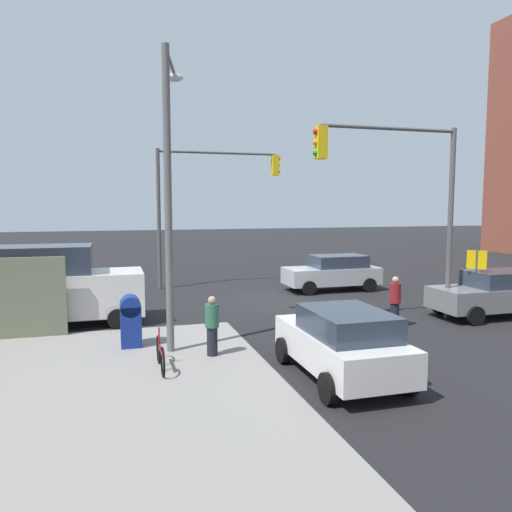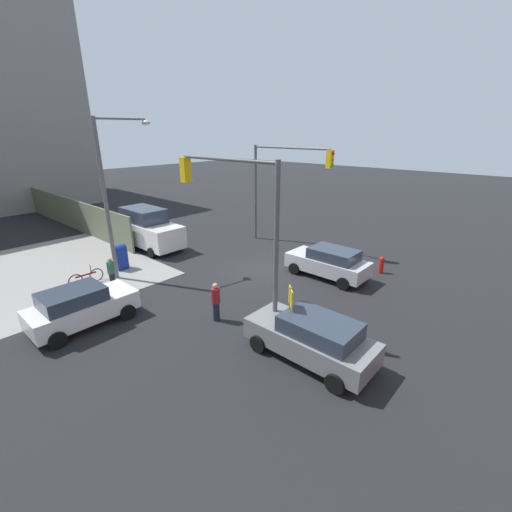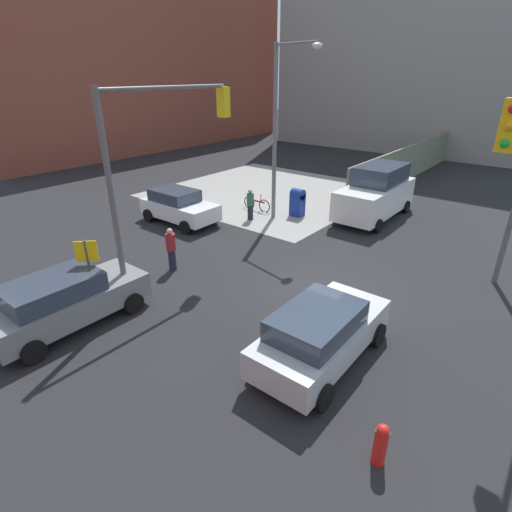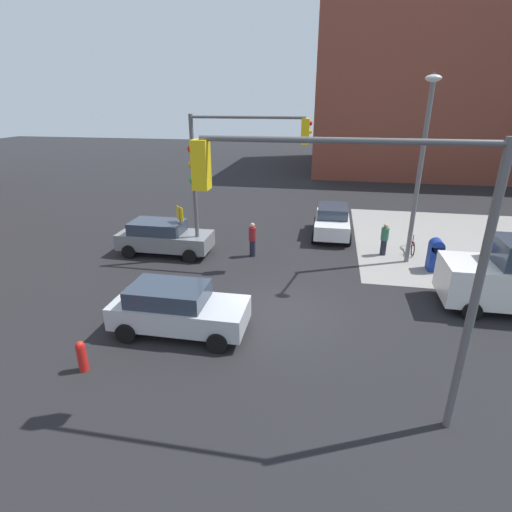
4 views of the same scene
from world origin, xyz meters
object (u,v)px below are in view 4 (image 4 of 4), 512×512
at_px(street_lamp_corner, 421,160).
at_px(coupe_white, 332,221).
at_px(traffic_signal_nw_corner, 237,161).
at_px(sedan_gray, 164,237).
at_px(pedestrian_waiting, 384,239).
at_px(traffic_signal_se_corner, 364,230).
at_px(bicycle_leaning_on_fence, 411,245).
at_px(hatchback_silver, 177,308).
at_px(pedestrian_crossing, 253,239).
at_px(fire_hydrant, 82,355).
at_px(mailbox_blue, 435,254).

bearing_deg(street_lamp_corner, coupe_white, 133.69).
height_order(traffic_signal_nw_corner, sedan_gray, traffic_signal_nw_corner).
height_order(sedan_gray, pedestrian_waiting, sedan_gray).
distance_m(traffic_signal_se_corner, bicycle_leaning_on_fence, 12.93).
relative_size(hatchback_silver, pedestrian_crossing, 2.59).
relative_size(sedan_gray, pedestrian_waiting, 2.82).
relative_size(traffic_signal_nw_corner, traffic_signal_se_corner, 1.00).
bearing_deg(fire_hydrant, traffic_signal_nw_corner, 74.17).
distance_m(street_lamp_corner, pedestrian_crossing, 8.10).
relative_size(hatchback_silver, sedan_gray, 0.97).
bearing_deg(hatchback_silver, fire_hydrant, -128.21).
relative_size(street_lamp_corner, pedestrian_waiting, 5.07).
bearing_deg(hatchback_silver, pedestrian_crossing, 81.02).
distance_m(traffic_signal_nw_corner, street_lamp_corner, 7.71).
bearing_deg(fire_hydrant, pedestrian_crossing, 72.30).
relative_size(pedestrian_crossing, bicycle_leaning_on_fence, 0.95).
bearing_deg(street_lamp_corner, traffic_signal_nw_corner, -173.01).
height_order(traffic_signal_nw_corner, pedestrian_waiting, traffic_signal_nw_corner).
xyz_separation_m(mailbox_blue, fire_hydrant, (-11.20, -9.20, -0.28)).
relative_size(street_lamp_corner, sedan_gray, 1.79).
bearing_deg(coupe_white, pedestrian_waiting, -45.26).
xyz_separation_m(hatchback_silver, sedan_gray, (-3.21, 6.56, 0.00)).
bearing_deg(street_lamp_corner, pedestrian_waiting, 131.03).
bearing_deg(bicycle_leaning_on_fence, pedestrian_waiting, -153.54).
height_order(fire_hydrant, coupe_white, coupe_white).
bearing_deg(coupe_white, fire_hydrant, -116.93).
distance_m(hatchback_silver, bicycle_leaning_on_fence, 12.52).
bearing_deg(mailbox_blue, bicycle_leaning_on_fence, 105.28).
xyz_separation_m(fire_hydrant, sedan_gray, (-1.31, 8.97, 0.36)).
bearing_deg(mailbox_blue, sedan_gray, -178.94).
bearing_deg(pedestrian_waiting, traffic_signal_se_corner, 5.63).
height_order(mailbox_blue, coupe_white, coupe_white).
distance_m(mailbox_blue, bicycle_leaning_on_fence, 2.32).
distance_m(traffic_signal_nw_corner, hatchback_silver, 7.36).
relative_size(street_lamp_corner, hatchback_silver, 1.86).
bearing_deg(hatchback_silver, bicycle_leaning_on_fence, 45.92).
bearing_deg(traffic_signal_se_corner, street_lamp_corner, 73.47).
bearing_deg(pedestrian_crossing, mailbox_blue, -143.54).
bearing_deg(street_lamp_corner, mailbox_blue, -22.17).
bearing_deg(street_lamp_corner, fire_hydrant, -136.41).
bearing_deg(traffic_signal_se_corner, fire_hydrant, 177.61).
distance_m(coupe_white, pedestrian_waiting, 3.53).
xyz_separation_m(mailbox_blue, coupe_white, (-4.49, 4.01, 0.08)).
bearing_deg(fire_hydrant, mailbox_blue, 39.40).
bearing_deg(sedan_gray, traffic_signal_se_corner, -47.52).
relative_size(traffic_signal_se_corner, pedestrian_waiting, 4.12).
height_order(fire_hydrant, sedan_gray, sedan_gray).
relative_size(fire_hydrant, pedestrian_waiting, 0.60).
distance_m(hatchback_silver, coupe_white, 11.83).
relative_size(traffic_signal_nw_corner, coupe_white, 1.64).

